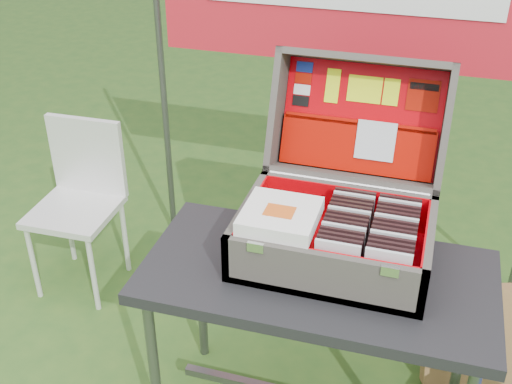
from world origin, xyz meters
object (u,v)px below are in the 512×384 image
(table, at_px, (313,352))
(cardboard_box, at_px, (475,335))
(suitcase, at_px, (341,178))
(chair, at_px, (74,213))

(table, bearing_deg, cardboard_box, 36.04)
(suitcase, relative_size, chair, 0.77)
(table, distance_m, chair, 1.29)
(table, height_order, cardboard_box, table)
(table, relative_size, cardboard_box, 2.72)
(suitcase, bearing_deg, chair, 164.46)
(chair, relative_size, cardboard_box, 1.92)
(suitcase, bearing_deg, cardboard_box, 27.59)
(cardboard_box, bearing_deg, table, -161.01)
(table, bearing_deg, chair, 157.30)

